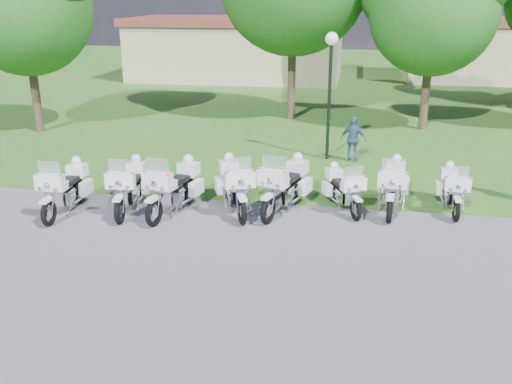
% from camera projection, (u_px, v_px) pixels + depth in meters
% --- Properties ---
extents(ground, '(100.00, 100.00, 0.00)m').
position_uv_depth(ground, '(254.00, 247.00, 13.32)').
color(ground, '#4E4E52').
rests_on(ground, ground).
extents(grass_lawn, '(100.00, 48.00, 0.01)m').
position_uv_depth(grass_lawn, '(323.00, 82.00, 38.45)').
color(grass_lawn, '#305A1C').
rests_on(grass_lawn, ground).
extents(motorcycle_0, '(0.82, 2.44, 1.64)m').
position_uv_depth(motorcycle_0, '(66.00, 187.00, 15.31)').
color(motorcycle_0, black).
rests_on(motorcycle_0, ground).
extents(motorcycle_1, '(0.96, 2.46, 1.65)m').
position_uv_depth(motorcycle_1, '(130.00, 185.00, 15.44)').
color(motorcycle_1, black).
rests_on(motorcycle_1, ground).
extents(motorcycle_2, '(1.19, 2.54, 1.73)m').
position_uv_depth(motorcycle_2, '(175.00, 187.00, 15.26)').
color(motorcycle_2, black).
rests_on(motorcycle_2, ground).
extents(motorcycle_3, '(1.45, 2.43, 1.72)m').
position_uv_depth(motorcycle_3, '(234.00, 185.00, 15.41)').
color(motorcycle_3, black).
rests_on(motorcycle_3, ground).
extents(motorcycle_4, '(1.34, 2.54, 1.76)m').
position_uv_depth(motorcycle_4, '(286.00, 185.00, 15.38)').
color(motorcycle_4, black).
rests_on(motorcycle_4, ground).
extents(motorcycle_5, '(1.24, 1.97, 1.42)m').
position_uv_depth(motorcycle_5, '(343.00, 188.00, 15.52)').
color(motorcycle_5, black).
rests_on(motorcycle_5, ground).
extents(motorcycle_6, '(0.98, 2.47, 1.66)m').
position_uv_depth(motorcycle_6, '(393.00, 185.00, 15.47)').
color(motorcycle_6, black).
rests_on(motorcycle_6, ground).
extents(motorcycle_7, '(0.71, 2.15, 1.45)m').
position_uv_depth(motorcycle_7, '(452.00, 188.00, 15.49)').
color(motorcycle_7, black).
rests_on(motorcycle_7, ground).
extents(lamp_post, '(0.44, 0.44, 4.41)m').
position_uv_depth(lamp_post, '(331.00, 65.00, 19.37)').
color(lamp_post, black).
rests_on(lamp_post, ground).
extents(building_west, '(14.56, 8.32, 4.10)m').
position_uv_depth(building_west, '(239.00, 48.00, 39.66)').
color(building_west, tan).
rests_on(building_west, ground).
extents(building_east, '(11.44, 7.28, 4.10)m').
position_uv_depth(building_east, '(489.00, 49.00, 38.80)').
color(building_east, tan).
rests_on(building_east, ground).
extents(bystander_c, '(1.00, 0.63, 1.58)m').
position_uv_depth(bystander_c, '(353.00, 140.00, 19.90)').
color(bystander_c, '#385687').
rests_on(bystander_c, ground).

